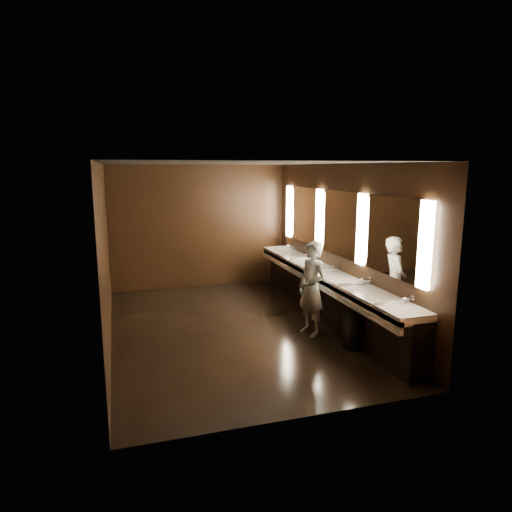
{
  "coord_description": "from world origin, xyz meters",
  "views": [
    {
      "loc": [
        -1.82,
        -7.27,
        2.73
      ],
      "look_at": [
        0.43,
        0.0,
        1.25
      ],
      "focal_mm": 32.0,
      "sensor_mm": 36.0,
      "label": 1
    }
  ],
  "objects": [
    {
      "name": "floor",
      "position": [
        0.0,
        0.0,
        0.0
      ],
      "size": [
        6.0,
        6.0,
        0.0
      ],
      "primitive_type": "plane",
      "color": "black",
      "rests_on": "ground"
    },
    {
      "name": "ceiling",
      "position": [
        0.0,
        0.0,
        2.8
      ],
      "size": [
        4.0,
        6.0,
        0.02
      ],
      "primitive_type": "cube",
      "color": "#2D2D2B",
      "rests_on": "wall_back"
    },
    {
      "name": "wall_back",
      "position": [
        0.0,
        3.0,
        1.4
      ],
      "size": [
        4.0,
        0.02,
        2.8
      ],
      "primitive_type": "cube",
      "color": "black",
      "rests_on": "floor"
    },
    {
      "name": "wall_front",
      "position": [
        0.0,
        -3.0,
        1.4
      ],
      "size": [
        4.0,
        0.02,
        2.8
      ],
      "primitive_type": "cube",
      "color": "black",
      "rests_on": "floor"
    },
    {
      "name": "wall_left",
      "position": [
        -2.0,
        0.0,
        1.4
      ],
      "size": [
        0.02,
        6.0,
        2.8
      ],
      "primitive_type": "cube",
      "color": "black",
      "rests_on": "floor"
    },
    {
      "name": "wall_right",
      "position": [
        2.0,
        0.0,
        1.4
      ],
      "size": [
        0.02,
        6.0,
        2.8
      ],
      "primitive_type": "cube",
      "color": "black",
      "rests_on": "floor"
    },
    {
      "name": "sink_counter",
      "position": [
        1.79,
        0.0,
        0.5
      ],
      "size": [
        0.55,
        5.4,
        1.01
      ],
      "color": "black",
      "rests_on": "floor"
    },
    {
      "name": "mirror_band",
      "position": [
        1.98,
        -0.0,
        1.75
      ],
      "size": [
        0.06,
        5.03,
        1.15
      ],
      "color": "#FAE0BD",
      "rests_on": "wall_right"
    },
    {
      "name": "person",
      "position": [
        1.19,
        -0.65,
        0.78
      ],
      "size": [
        0.52,
        0.65,
        1.57
      ],
      "primitive_type": "imported",
      "rotation": [
        0.0,
        0.0,
        -1.29
      ],
      "color": "#7DA4BB",
      "rests_on": "floor"
    },
    {
      "name": "trash_bin",
      "position": [
        1.58,
        -1.38,
        0.26
      ],
      "size": [
        0.35,
        0.35,
        0.53
      ],
      "primitive_type": "cylinder",
      "rotation": [
        0.0,
        0.0,
        -0.02
      ],
      "color": "black",
      "rests_on": "floor"
    }
  ]
}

